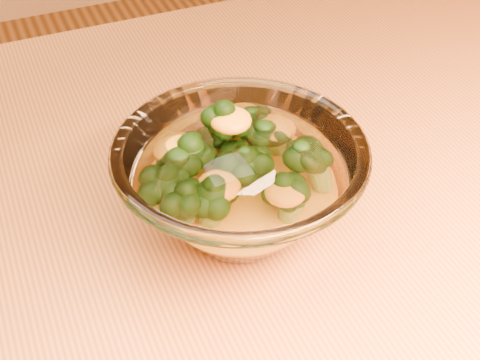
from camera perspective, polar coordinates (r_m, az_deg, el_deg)
name	(u,v)px	position (r m, az deg, el deg)	size (l,w,h in m)	color
table	(165,307)	(0.67, -6.41, -10.71)	(1.20, 0.80, 0.75)	#C3643A
glass_bowl	(240,184)	(0.56, 0.00, -0.35)	(0.21, 0.21, 0.09)	white
cheese_sauce	(240,201)	(0.58, 0.00, -1.84)	(0.12, 0.12, 0.03)	#FFAD15
broccoli_heap	(232,166)	(0.56, -0.65, 1.17)	(0.16, 0.13, 0.08)	black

